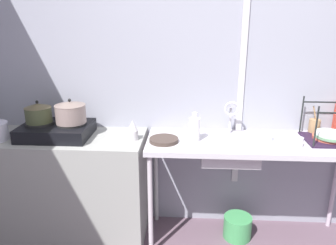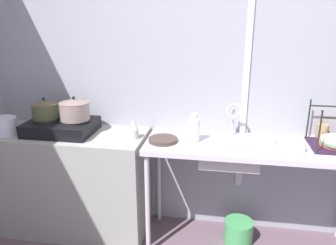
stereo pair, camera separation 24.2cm
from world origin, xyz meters
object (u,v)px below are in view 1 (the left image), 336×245
(bottle_by_sink, at_px, (194,129))
(pot_on_right_burner, at_px, (71,112))
(frying_pan, at_px, (164,140))
(percolator, at_px, (133,130))
(dish_rack, at_px, (330,136))
(small_bowl_on_drainboard, at_px, (266,137))
(bucket_on_floor, at_px, (237,227))
(sink_basin, at_px, (229,151))
(pot_on_left_burner, at_px, (38,113))
(stove, at_px, (56,130))
(cup_by_rack, at_px, (298,142))
(utensil_jar, at_px, (314,126))
(faucet, at_px, (231,112))

(bottle_by_sink, bearing_deg, pot_on_right_burner, 178.87)
(pot_on_right_burner, height_order, frying_pan, pot_on_right_burner)
(percolator, xyz_separation_m, dish_rack, (1.47, 0.06, -0.04))
(frying_pan, relative_size, bottle_by_sink, 0.99)
(dish_rack, distance_m, small_bowl_on_drainboard, 0.47)
(dish_rack, xyz_separation_m, bucket_on_floor, (-0.63, -0.02, -0.81))
(small_bowl_on_drainboard, distance_m, bucket_on_floor, 0.81)
(pot_on_right_burner, xyz_separation_m, percolator, (0.47, -0.03, -0.13))
(pot_on_right_burner, bearing_deg, sink_basin, -1.40)
(pot_on_left_burner, height_order, sink_basin, pot_on_left_burner)
(bottle_by_sink, bearing_deg, pot_on_left_burner, 179.11)
(stove, distance_m, cup_by_rack, 1.80)
(stove, xyz_separation_m, cup_by_rack, (1.80, -0.10, -0.02))
(cup_by_rack, height_order, small_bowl_on_drainboard, cup_by_rack)
(pot_on_left_burner, xyz_separation_m, bucket_on_floor, (1.56, 0.02, -0.96))
(bucket_on_floor, bearing_deg, small_bowl_on_drainboard, 5.24)
(stove, distance_m, pot_on_left_burner, 0.19)
(pot_on_right_burner, relative_size, cup_by_rack, 3.28)
(dish_rack, relative_size, utensil_jar, 1.69)
(pot_on_right_burner, relative_size, dish_rack, 0.62)
(faucet, relative_size, frying_pan, 1.26)
(faucet, bearing_deg, stove, -174.53)
(pot_on_right_burner, distance_m, utensil_jar, 1.90)
(pot_on_left_burner, xyz_separation_m, small_bowl_on_drainboard, (1.73, 0.03, -0.17))
(percolator, bearing_deg, pot_on_right_burner, 176.95)
(bottle_by_sink, relative_size, bucket_on_floor, 0.95)
(pot_on_left_burner, height_order, dish_rack, dish_rack)
(stove, relative_size, small_bowl_on_drainboard, 5.19)
(faucet, height_order, utensil_jar, faucet)
(percolator, distance_m, small_bowl_on_drainboard, 1.01)
(pot_on_right_burner, height_order, cup_by_rack, pot_on_right_burner)
(stove, height_order, faucet, faucet)
(stove, relative_size, percolator, 3.46)
(utensil_jar, distance_m, bucket_on_floor, 1.03)
(frying_pan, distance_m, small_bowl_on_drainboard, 0.77)
(percolator, relative_size, cup_by_rack, 2.16)
(pot_on_left_burner, relative_size, pot_on_right_burner, 0.86)
(bottle_by_sink, height_order, utensil_jar, utensil_jar)
(frying_pan, xyz_separation_m, small_bowl_on_drainboard, (0.77, 0.09, 0.00))
(stove, xyz_separation_m, small_bowl_on_drainboard, (1.60, 0.03, -0.04))
(stove, height_order, frying_pan, stove)
(pot_on_left_burner, relative_size, bottle_by_sink, 0.91)
(stove, height_order, dish_rack, dish_rack)
(sink_basin, height_order, utensil_jar, utensil_jar)
(frying_pan, distance_m, dish_rack, 1.24)
(pot_on_left_burner, distance_m, bottle_by_sink, 1.19)
(percolator, bearing_deg, bottle_by_sink, 0.85)
(pot_on_right_burner, bearing_deg, utensil_jar, 6.04)
(frying_pan, height_order, cup_by_rack, cup_by_rack)
(pot_on_left_burner, relative_size, cup_by_rack, 2.84)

